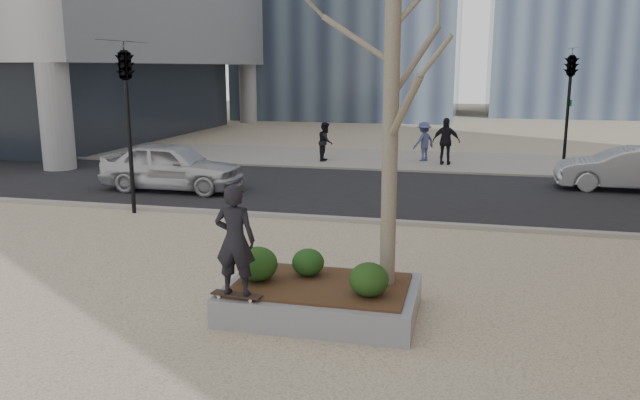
% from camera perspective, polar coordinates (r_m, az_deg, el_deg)
% --- Properties ---
extents(ground, '(120.00, 120.00, 0.00)m').
position_cam_1_polar(ground, '(10.34, -5.37, -9.75)').
color(ground, '#BDAE8B').
rests_on(ground, ground).
extents(street, '(60.00, 8.00, 0.02)m').
position_cam_1_polar(street, '(19.70, 4.03, 0.84)').
color(street, black).
rests_on(street, ground).
extents(far_sidewalk, '(60.00, 6.00, 0.02)m').
position_cam_1_polar(far_sidewalk, '(26.53, 6.55, 3.70)').
color(far_sidewalk, gray).
rests_on(far_sidewalk, ground).
extents(planter, '(3.00, 2.00, 0.45)m').
position_cam_1_polar(planter, '(9.99, 0.11, -9.10)').
color(planter, gray).
rests_on(planter, ground).
extents(planter_mulch, '(2.70, 1.70, 0.04)m').
position_cam_1_polar(planter_mulch, '(9.91, 0.11, -7.77)').
color(planter_mulch, '#382314').
rests_on(planter_mulch, planter).
extents(sycamore_tree, '(2.80, 2.80, 6.60)m').
position_cam_1_polar(sycamore_tree, '(9.44, 6.59, 11.73)').
color(sycamore_tree, gray).
rests_on(sycamore_tree, planter_mulch).
extents(shrub_left, '(0.64, 0.64, 0.55)m').
position_cam_1_polar(shrub_left, '(10.02, -5.74, -5.83)').
color(shrub_left, '#113410').
rests_on(shrub_left, planter_mulch).
extents(shrub_middle, '(0.53, 0.53, 0.45)m').
position_cam_1_polar(shrub_middle, '(10.21, -1.10, -5.71)').
color(shrub_middle, '#143310').
rests_on(shrub_middle, planter_mulch).
extents(shrub_right, '(0.59, 0.59, 0.51)m').
position_cam_1_polar(shrub_right, '(9.36, 4.49, -7.26)').
color(shrub_right, '#153410').
rests_on(shrub_right, planter_mulch).
extents(skateboard, '(0.79, 0.27, 0.08)m').
position_cam_1_polar(skateboard, '(9.47, -7.63, -8.72)').
color(skateboard, black).
rests_on(skateboard, planter).
extents(skateboarder, '(0.62, 0.41, 1.67)m').
position_cam_1_polar(skateboarder, '(9.20, -7.78, -3.64)').
color(skateboarder, black).
rests_on(skateboarder, skateboard).
extents(police_car, '(4.47, 1.83, 1.52)m').
position_cam_1_polar(police_car, '(20.15, -13.37, 3.02)').
color(police_car, silver).
rests_on(police_car, street).
extents(car_silver, '(4.16, 1.52, 1.36)m').
position_cam_1_polar(car_silver, '(21.83, 26.14, 2.57)').
color(car_silver, '#93969A').
rests_on(car_silver, street).
extents(pedestrian_a, '(0.67, 0.83, 1.59)m').
position_cam_1_polar(pedestrian_a, '(25.88, 0.52, 5.37)').
color(pedestrian_a, black).
rests_on(pedestrian_a, far_sidewalk).
extents(pedestrian_b, '(1.15, 1.17, 1.61)m').
position_cam_1_polar(pedestrian_b, '(26.14, 9.47, 5.30)').
color(pedestrian_b, '#3F4772').
rests_on(pedestrian_b, far_sidewalk).
extents(pedestrian_c, '(1.13, 0.57, 1.85)m').
position_cam_1_polar(pedestrian_c, '(25.28, 11.46, 5.28)').
color(pedestrian_c, black).
rests_on(pedestrian_c, far_sidewalk).
extents(traffic_light_near, '(0.60, 2.48, 4.50)m').
position_cam_1_polar(traffic_light_near, '(17.11, -17.07, 6.23)').
color(traffic_light_near, black).
rests_on(traffic_light_near, ground).
extents(traffic_light_far, '(0.60, 2.48, 4.50)m').
position_cam_1_polar(traffic_light_far, '(23.95, 21.70, 7.43)').
color(traffic_light_far, black).
rests_on(traffic_light_far, ground).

